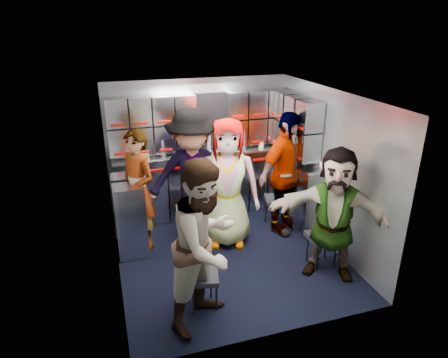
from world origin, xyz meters
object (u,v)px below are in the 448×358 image
object	(u,v)px
jump_seat_center	(223,211)
attendant_arc_d	(285,174)
jump_seat_mid_left	(191,210)
attendant_arc_a	(206,244)
jump_seat_mid_right	(278,201)
attendant_arc_b	(193,178)
attendant_arc_c	(227,184)
jump_seat_near_right	(323,239)
attendant_arc_e	(334,214)
attendant_standing	(138,191)
jump_seat_near_left	(202,278)

from	to	relation	value
jump_seat_center	attendant_arc_d	xyz separation A→B (m)	(0.88, -0.10, 0.49)
jump_seat_mid_left	attendant_arc_a	world-z (taller)	attendant_arc_a
jump_seat_center	jump_seat_mid_right	distance (m)	0.88
jump_seat_mid_right	attendant_arc_d	bearing A→B (deg)	-90.00
jump_seat_mid_left	attendant_arc_b	bearing A→B (deg)	-90.00
attendant_arc_c	jump_seat_near_right	bearing A→B (deg)	-26.66
jump_seat_near_right	attendant_arc_e	size ratio (longest dim) A/B	0.26
jump_seat_mid_left	jump_seat_mid_right	xyz separation A→B (m)	(1.30, -0.11, 0.00)
attendant_standing	attendant_arc_c	world-z (taller)	attendant_arc_c
jump_seat_center	jump_seat_mid_right	bearing A→B (deg)	5.12
jump_seat_center	jump_seat_near_right	bearing A→B (deg)	-48.08
jump_seat_mid_left	attendant_arc_e	size ratio (longest dim) A/B	0.27
jump_seat_center	attendant_arc_c	world-z (taller)	attendant_arc_c
jump_seat_mid_right	attendant_arc_d	xyz separation A→B (m)	(-0.00, -0.18, 0.50)
attendant_arc_d	attendant_arc_e	world-z (taller)	attendant_arc_d
jump_seat_near_right	attendant_arc_e	bearing A→B (deg)	-90.00
jump_seat_mid_left	jump_seat_near_right	xyz separation A→B (m)	(1.38, -1.26, -0.01)
attendant_arc_e	jump_seat_mid_right	bearing A→B (deg)	127.51
jump_seat_near_right	attendant_arc_d	xyz separation A→B (m)	(-0.08, 0.97, 0.51)
attendant_standing	attendant_arc_e	size ratio (longest dim) A/B	1.02
attendant_arc_a	jump_seat_center	bearing A→B (deg)	28.16
attendant_arc_a	attendant_arc_b	bearing A→B (deg)	42.25
attendant_standing	attendant_arc_e	distance (m)	2.48
jump_seat_center	jump_seat_near_right	size ratio (longest dim) A/B	1.04
jump_seat_near_right	attendant_standing	size ratio (longest dim) A/B	0.26
jump_seat_mid_left	jump_seat_near_left	bearing A→B (deg)	-98.90
jump_seat_mid_right	attendant_arc_b	distance (m)	1.41
jump_seat_near_left	attendant_arc_d	distance (m)	2.08
attendant_arc_b	attendant_arc_a	bearing A→B (deg)	-78.34
attendant_standing	attendant_arc_d	world-z (taller)	attendant_arc_d
jump_seat_near_left	jump_seat_mid_left	bearing A→B (deg)	81.10
jump_seat_mid_right	attendant_arc_a	xyz separation A→B (m)	(-1.54, -1.65, 0.49)
jump_seat_near_left	attendant_arc_d	bearing A→B (deg)	39.82
attendant_standing	attendant_arc_a	xyz separation A→B (m)	(0.47, -1.64, 0.06)
attendant_arc_a	attendant_arc_d	size ratio (longest dim) A/B	0.99
jump_seat_mid_right	attendant_arc_b	xyz separation A→B (m)	(-1.30, -0.07, 0.55)
attendant_arc_e	jump_seat_near_right	bearing A→B (deg)	123.97
jump_seat_center	attendant_arc_d	bearing A→B (deg)	-6.59
jump_seat_near_left	attendant_arc_e	distance (m)	1.69
attendant_arc_a	attendant_arc_b	distance (m)	1.60
attendant_arc_d	attendant_arc_e	distance (m)	1.15
jump_seat_mid_left	jump_seat_center	world-z (taller)	jump_seat_center
jump_seat_center	attendant_arc_e	distance (m)	1.63
jump_seat_mid_left	attendant_arc_e	world-z (taller)	attendant_arc_e
jump_seat_near_right	attendant_arc_a	size ratio (longest dim) A/B	0.24
jump_seat_near_left	attendant_standing	xyz separation A→B (m)	(-0.47, 1.46, 0.46)
attendant_arc_b	attendant_arc_d	distance (m)	1.30
jump_seat_mid_left	jump_seat_near_right	size ratio (longest dim) A/B	1.02
jump_seat_center	attendant_standing	xyz separation A→B (m)	(-1.14, 0.07, 0.43)
jump_seat_near_left	attendant_arc_c	size ratio (longest dim) A/B	0.23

